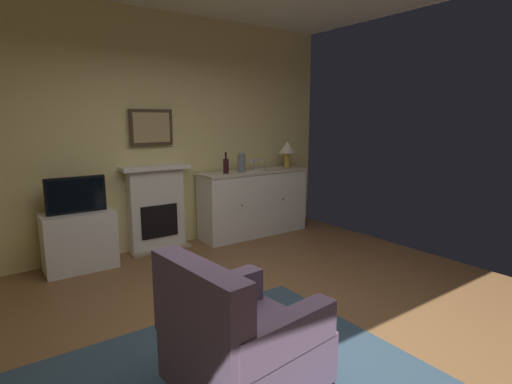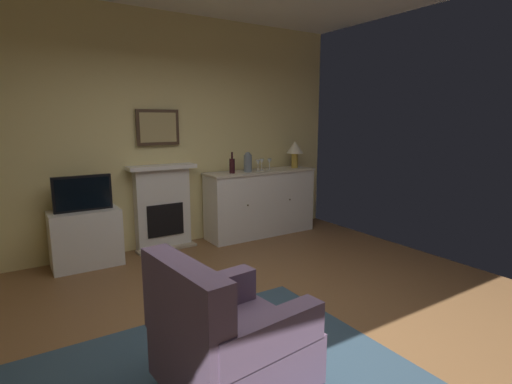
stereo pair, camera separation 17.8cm
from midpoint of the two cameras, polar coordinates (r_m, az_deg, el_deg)
The scene contains 14 objects.
ground_plane at distance 3.40m, azimuth 3.74°, elevation -19.95°, with size 5.46×5.26×0.10m, color brown.
wall_rear at distance 5.26m, azimuth -13.32°, elevation 8.31°, with size 5.46×0.06×3.00m, color #EAD68C.
fireplace_unit at distance 5.25m, azimuth -12.47°, elevation -2.13°, with size 0.87×0.30×1.10m.
framed_picture at distance 5.18m, azimuth -13.10°, elevation 9.10°, with size 0.55×0.04×0.45m.
sideboard_cabinet at distance 5.75m, azimuth 1.54°, elevation -1.55°, with size 1.66×0.49×0.95m.
table_lamp at distance 6.01m, azimuth 6.50°, elevation 6.16°, with size 0.26×0.26×0.40m.
wine_bottle at distance 5.36m, azimuth -2.53°, elevation 3.86°, with size 0.08×0.08×0.29m.
wine_glass_left at distance 5.56m, azimuth 1.22°, elevation 4.25°, with size 0.07×0.07×0.16m.
wine_glass_center at distance 5.68m, azimuth 1.74°, elevation 4.38°, with size 0.07×0.07×0.16m.
wine_glass_right at distance 5.72m, azimuth 2.86°, elevation 4.41°, with size 0.07×0.07×0.16m.
vase_decorative at distance 5.48m, azimuth -0.26°, elevation 4.34°, with size 0.11×0.11×0.28m.
tv_cabinet at distance 4.91m, azimuth -22.46°, elevation -6.21°, with size 0.75×0.42×0.66m.
tv_set at distance 4.77m, azimuth -22.85°, elevation -0.18°, with size 0.62×0.07×0.40m.
armchair at distance 2.50m, azimuth -2.21°, elevation -20.56°, with size 0.88×0.85×0.92m.
Camera 2 is at (-1.69, -2.40, 1.67)m, focal length 27.62 mm.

